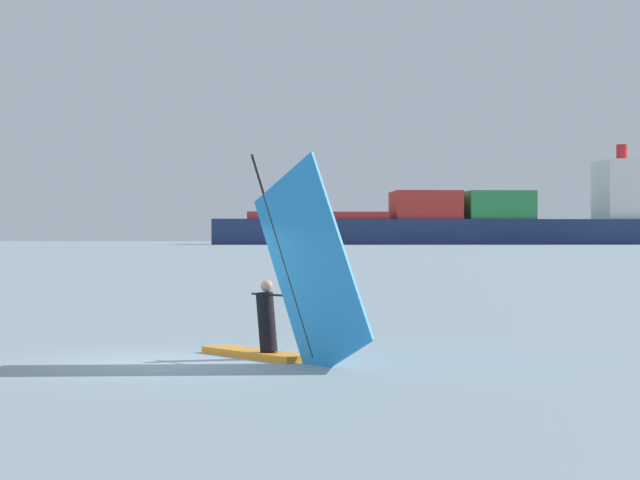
{
  "coord_description": "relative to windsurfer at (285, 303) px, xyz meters",
  "views": [
    {
      "loc": [
        7.64,
        -18.9,
        2.2
      ],
      "look_at": [
        -0.21,
        12.23,
        2.16
      ],
      "focal_mm": 63.91,
      "sensor_mm": 36.0,
      "label": 1
    }
  ],
  "objects": [
    {
      "name": "ground_plane",
      "position": [
        -2.03,
        -0.78,
        -1.05
      ],
      "size": [
        4000.0,
        4000.0,
        0.0
      ],
      "primitive_type": "plane",
      "color": "gray"
    },
    {
      "name": "windsurfer",
      "position": [
        0.0,
        0.0,
        0.0
      ],
      "size": [
        3.91,
        2.99,
        4.08
      ],
      "rotation": [
        0.0,
        0.0,
        2.51
      ],
      "color": "orange",
      "rests_on": "ground_plane"
    },
    {
      "name": "distant_headland",
      "position": [
        -207.53,
        1233.44,
        15.81
      ],
      "size": [
        1383.23,
        471.03,
        33.72
      ],
      "primitive_type": "cube",
      "rotation": [
        0.0,
        0.0,
        -0.07
      ],
      "color": "#756B56",
      "rests_on": "ground_plane"
    },
    {
      "name": "cargo_ship",
      "position": [
        -44.83,
        401.77,
        7.62
      ],
      "size": [
        173.4,
        79.7,
        37.35
      ],
      "rotation": [
        0.0,
        0.0,
        3.45
      ],
      "color": "navy",
      "rests_on": "ground_plane"
    }
  ]
}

